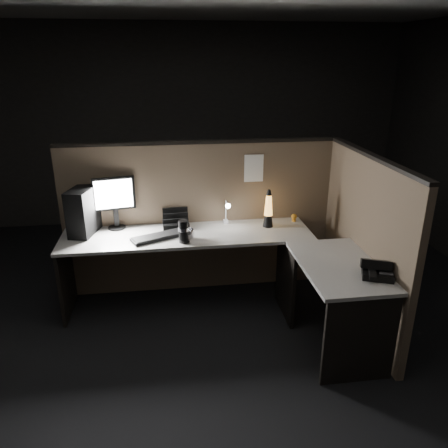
{
  "coord_description": "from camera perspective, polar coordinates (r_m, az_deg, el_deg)",
  "views": [
    {
      "loc": [
        -0.33,
        -3.14,
        2.26
      ],
      "look_at": [
        0.16,
        0.35,
        0.91
      ],
      "focal_mm": 35.0,
      "sensor_mm": 36.0,
      "label": 1
    }
  ],
  "objects": [
    {
      "name": "desk_phone",
      "position": [
        3.45,
        19.32,
        -5.67
      ],
      "size": [
        0.28,
        0.27,
        0.13
      ],
      "rotation": [
        0.0,
        0.0,
        -0.39
      ],
      "color": "black",
      "rests_on": "desk"
    },
    {
      "name": "keyboard",
      "position": [
        3.98,
        -8.53,
        -1.66
      ],
      "size": [
        0.52,
        0.34,
        0.02
      ],
      "primitive_type": "cube",
      "rotation": [
        0.0,
        0.0,
        0.41
      ],
      "color": "black",
      "rests_on": "desk"
    },
    {
      "name": "lava_lamp",
      "position": [
        4.18,
        5.81,
        1.64
      ],
      "size": [
        0.1,
        0.1,
        0.37
      ],
      "color": "black",
      "rests_on": "desk"
    },
    {
      "name": "room_shell",
      "position": [
        3.22,
        -1.94,
        9.55
      ],
      "size": [
        6.0,
        6.0,
        6.0
      ],
      "color": "silver",
      "rests_on": "ground"
    },
    {
      "name": "desk",
      "position": [
        3.82,
        0.54,
        -5.07
      ],
      "size": [
        2.6,
        1.6,
        0.73
      ],
      "color": "#BAB7AF",
      "rests_on": "ground"
    },
    {
      "name": "steel_mug",
      "position": [
        3.92,
        -4.73,
        -1.33
      ],
      "size": [
        0.14,
        0.14,
        0.09
      ],
      "primitive_type": "imported",
      "rotation": [
        0.0,
        0.0,
        -0.25
      ],
      "color": "silver",
      "rests_on": "desk"
    },
    {
      "name": "figurine",
      "position": [
        4.38,
        9.14,
        0.96
      ],
      "size": [
        0.06,
        0.06,
        0.06
      ],
      "primitive_type": "sphere",
      "color": "orange",
      "rests_on": "desk"
    },
    {
      "name": "partition_back",
      "position": [
        4.35,
        -3.1,
        0.69
      ],
      "size": [
        2.66,
        0.06,
        1.5
      ],
      "primitive_type": "cube",
      "color": "brown",
      "rests_on": "ground"
    },
    {
      "name": "floor",
      "position": [
        3.88,
        -1.64,
        -14.59
      ],
      "size": [
        6.0,
        6.0,
        0.0
      ],
      "primitive_type": "plane",
      "color": "black",
      "rests_on": "ground"
    },
    {
      "name": "pc_tower",
      "position": [
        4.19,
        -17.81,
        1.68
      ],
      "size": [
        0.28,
        0.44,
        0.43
      ],
      "primitive_type": "cube",
      "rotation": [
        0.0,
        0.0,
        -0.26
      ],
      "color": "black",
      "rests_on": "desk"
    },
    {
      "name": "clip_lamp",
      "position": [
        4.17,
        0.38,
        1.64
      ],
      "size": [
        0.05,
        0.2,
        0.25
      ],
      "color": "white",
      "rests_on": "desk"
    },
    {
      "name": "travel_mug",
      "position": [
        3.83,
        -5.31,
        -0.98
      ],
      "size": [
        0.09,
        0.09,
        0.2
      ],
      "primitive_type": "cylinder",
      "color": "black",
      "rests_on": "desk"
    },
    {
      "name": "monitor",
      "position": [
        4.2,
        -14.14,
        3.34
      ],
      "size": [
        0.39,
        0.17,
        0.5
      ],
      "rotation": [
        0.0,
        0.0,
        0.19
      ],
      "color": "black",
      "rests_on": "desk"
    },
    {
      "name": "pinned_paper",
      "position": [
        4.25,
        3.92,
        7.27
      ],
      "size": [
        0.19,
        0.0,
        0.27
      ],
      "primitive_type": "cube",
      "color": "white",
      "rests_on": "partition_back"
    },
    {
      "name": "mouse",
      "position": [
        3.84,
        -5.12,
        -2.29
      ],
      "size": [
        0.09,
        0.08,
        0.03
      ],
      "primitive_type": "ellipsoid",
      "rotation": [
        0.0,
        0.0,
        -0.2
      ],
      "color": "black",
      "rests_on": "desk"
    },
    {
      "name": "partition_right",
      "position": [
        3.94,
        17.69,
        -2.57
      ],
      "size": [
        0.06,
        1.66,
        1.5
      ],
      "primitive_type": "cube",
      "color": "brown",
      "rests_on": "ground"
    },
    {
      "name": "organizer",
      "position": [
        4.23,
        -6.34,
        0.3
      ],
      "size": [
        0.26,
        0.23,
        0.19
      ],
      "rotation": [
        0.0,
        0.0,
        0.07
      ],
      "color": "black",
      "rests_on": "desk"
    }
  ]
}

